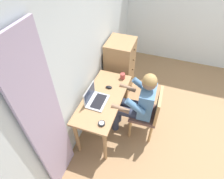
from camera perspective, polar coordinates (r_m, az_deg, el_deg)
The scene contains 11 objects.
ground_plane at distance 3.56m, azimuth 29.66°, elevation -14.56°, with size 5.72×5.72×0.00m, color #93704C.
wall_back at distance 2.70m, azimuth -8.18°, elevation 10.63°, with size 4.80×0.05×2.50m, color silver.
curtain_panel at distance 2.12m, azimuth -18.87°, elevation -10.28°, with size 0.49×0.03×2.16m, color #B29EBC.
desk at distance 2.86m, azimuth -2.55°, elevation -3.94°, with size 1.19×0.55×0.71m.
dresser at distance 3.61m, azimuth 2.40°, elevation 6.85°, with size 0.52×0.50×1.07m.
chair at distance 2.92m, azimuth 11.01°, elevation -6.68°, with size 0.43×0.41×0.89m.
person_seated at distance 2.79m, azimuth 7.81°, elevation -3.53°, with size 0.54×0.59×1.21m.
laptop at distance 2.69m, azimuth -5.10°, elevation -2.78°, with size 0.34×0.25×0.24m.
computer_mouse at distance 2.90m, azimuth -0.96°, elevation 0.71°, with size 0.06×0.10×0.03m, color black.
desk_clock at distance 2.46m, azimuth -3.15°, elevation -10.18°, with size 0.09×0.09×0.03m.
coffee_mug at distance 3.05m, azimuth 3.23°, elevation 4.06°, with size 0.12×0.08×0.09m.
Camera 1 is at (-1.98, 1.12, 2.73)m, focal length 30.41 mm.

